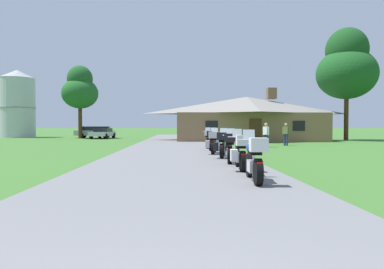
% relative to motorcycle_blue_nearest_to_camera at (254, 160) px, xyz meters
% --- Properties ---
extents(ground_plane, '(500.00, 500.00, 0.00)m').
position_rel_motorcycle_blue_nearest_to_camera_xyz_m(ground_plane, '(-2.01, 12.20, -0.62)').
color(ground_plane, '#386628').
extents(asphalt_driveway, '(6.40, 80.00, 0.06)m').
position_rel_motorcycle_blue_nearest_to_camera_xyz_m(asphalt_driveway, '(-2.01, 10.20, -0.59)').
color(asphalt_driveway, slate).
rests_on(asphalt_driveway, ground).
extents(motorcycle_blue_nearest_to_camera, '(0.66, 2.08, 1.30)m').
position_rel_motorcycle_blue_nearest_to_camera_xyz_m(motorcycle_blue_nearest_to_camera, '(0.00, 0.00, 0.00)').
color(motorcycle_blue_nearest_to_camera, black).
rests_on(motorcycle_blue_nearest_to_camera, asphalt_driveway).
extents(motorcycle_red_second_in_row, '(0.76, 2.08, 1.30)m').
position_rel_motorcycle_blue_nearest_to_camera_xyz_m(motorcycle_red_second_in_row, '(0.09, 2.48, -0.01)').
color(motorcycle_red_second_in_row, black).
rests_on(motorcycle_red_second_in_row, asphalt_driveway).
extents(motorcycle_silver_third_in_row, '(0.80, 2.07, 1.30)m').
position_rel_motorcycle_blue_nearest_to_camera_xyz_m(motorcycle_silver_third_in_row, '(0.10, 4.86, 0.00)').
color(motorcycle_silver_third_in_row, black).
rests_on(motorcycle_silver_third_in_row, asphalt_driveway).
extents(motorcycle_silver_fourth_in_row, '(0.95, 2.07, 1.30)m').
position_rel_motorcycle_blue_nearest_to_camera_xyz_m(motorcycle_silver_fourth_in_row, '(0.06, 7.02, -0.01)').
color(motorcycle_silver_fourth_in_row, black).
rests_on(motorcycle_silver_fourth_in_row, asphalt_driveway).
extents(motorcycle_orange_fifth_in_row, '(0.94, 2.07, 1.30)m').
position_rel_motorcycle_blue_nearest_to_camera_xyz_m(motorcycle_orange_fifth_in_row, '(-0.11, 9.24, -0.01)').
color(motorcycle_orange_fifth_in_row, black).
rests_on(motorcycle_orange_fifth_in_row, asphalt_driveway).
extents(motorcycle_orange_sixth_in_row, '(0.83, 2.07, 1.30)m').
position_rel_motorcycle_blue_nearest_to_camera_xyz_m(motorcycle_orange_sixth_in_row, '(0.04, 11.89, 0.00)').
color(motorcycle_orange_sixth_in_row, black).
rests_on(motorcycle_orange_sixth_in_row, asphalt_driveway).
extents(motorcycle_blue_farthest_in_row, '(0.68, 2.08, 1.30)m').
position_rel_motorcycle_blue_nearest_to_camera_xyz_m(motorcycle_blue_farthest_in_row, '(-0.02, 14.02, 0.00)').
color(motorcycle_blue_farthest_in_row, black).
rests_on(motorcycle_blue_farthest_in_row, asphalt_driveway).
extents(stone_lodge, '(14.91, 9.00, 5.31)m').
position_rel_motorcycle_blue_nearest_to_camera_xyz_m(stone_lodge, '(5.04, 27.61, 1.65)').
color(stone_lodge, brown).
rests_on(stone_lodge, ground).
extents(bystander_olive_shirt_near_lodge, '(0.44, 0.40, 1.67)m').
position_rel_motorcycle_blue_nearest_to_camera_xyz_m(bystander_olive_shirt_near_lodge, '(6.05, 17.52, 0.31)').
color(bystander_olive_shirt_near_lodge, navy).
rests_on(bystander_olive_shirt_near_lodge, ground).
extents(bystander_white_shirt_beside_signpost, '(0.38, 0.48, 1.67)m').
position_rel_motorcycle_blue_nearest_to_camera_xyz_m(bystander_white_shirt_beside_signpost, '(4.14, 15.79, 0.31)').
color(bystander_white_shirt_beside_signpost, navy).
rests_on(bystander_white_shirt_beside_signpost, ground).
extents(tree_left_far, '(4.19, 4.19, 8.53)m').
position_rel_motorcycle_blue_nearest_to_camera_xyz_m(tree_left_far, '(-13.39, 34.16, 5.14)').
color(tree_left_far, '#422D19').
rests_on(tree_left_far, ground).
extents(tree_right_of_lodge, '(5.98, 5.98, 11.35)m').
position_rel_motorcycle_blue_nearest_to_camera_xyz_m(tree_right_of_lodge, '(15.12, 27.21, 6.80)').
color(tree_right_of_lodge, '#422D19').
rests_on(tree_right_of_lodge, ground).
extents(metal_silo_distant, '(4.42, 4.42, 8.59)m').
position_rel_motorcycle_blue_nearest_to_camera_xyz_m(metal_silo_distant, '(-22.38, 38.19, 3.69)').
color(metal_silo_distant, '#B2B7BC').
rests_on(metal_silo_distant, ground).
extents(parked_silver_suv_far_left, '(4.69, 2.08, 1.40)m').
position_rel_motorcycle_blue_nearest_to_camera_xyz_m(parked_silver_suv_far_left, '(-12.03, 35.77, 0.16)').
color(parked_silver_suv_far_left, '#ADAFB7').
rests_on(parked_silver_suv_far_left, ground).
extents(parked_silver_sedan_far_left, '(2.45, 4.43, 1.20)m').
position_rel_motorcycle_blue_nearest_to_camera_xyz_m(parked_silver_sedan_far_left, '(-10.57, 33.19, 0.02)').
color(parked_silver_sedan_far_left, '#ADAFB7').
rests_on(parked_silver_sedan_far_left, ground).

